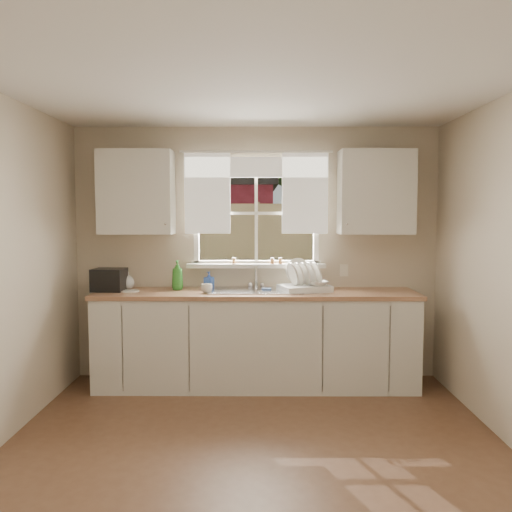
{
  "coord_description": "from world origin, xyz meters",
  "views": [
    {
      "loc": [
        0.03,
        -3.4,
        1.65
      ],
      "look_at": [
        0.0,
        1.65,
        1.25
      ],
      "focal_mm": 38.0,
      "sensor_mm": 36.0,
      "label": 1
    }
  ],
  "objects_px": {
    "soap_bottle_a": "(177,275)",
    "cup": "(207,288)",
    "dish_rack": "(304,283)",
    "black_appliance": "(109,280)"
  },
  "relations": [
    {
      "from": "soap_bottle_a",
      "to": "black_appliance",
      "type": "distance_m",
      "value": 0.65
    },
    {
      "from": "soap_bottle_a",
      "to": "cup",
      "type": "height_order",
      "value": "soap_bottle_a"
    },
    {
      "from": "cup",
      "to": "dish_rack",
      "type": "bearing_deg",
      "value": -3.42
    },
    {
      "from": "cup",
      "to": "black_appliance",
      "type": "bearing_deg",
      "value": 162.08
    },
    {
      "from": "cup",
      "to": "black_appliance",
      "type": "relative_size",
      "value": 0.36
    },
    {
      "from": "soap_bottle_a",
      "to": "black_appliance",
      "type": "height_order",
      "value": "soap_bottle_a"
    },
    {
      "from": "soap_bottle_a",
      "to": "cup",
      "type": "distance_m",
      "value": 0.38
    },
    {
      "from": "dish_rack",
      "to": "soap_bottle_a",
      "type": "distance_m",
      "value": 1.22
    },
    {
      "from": "dish_rack",
      "to": "black_appliance",
      "type": "distance_m",
      "value": 1.86
    },
    {
      "from": "soap_bottle_a",
      "to": "black_appliance",
      "type": "bearing_deg",
      "value": -167.63
    }
  ]
}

